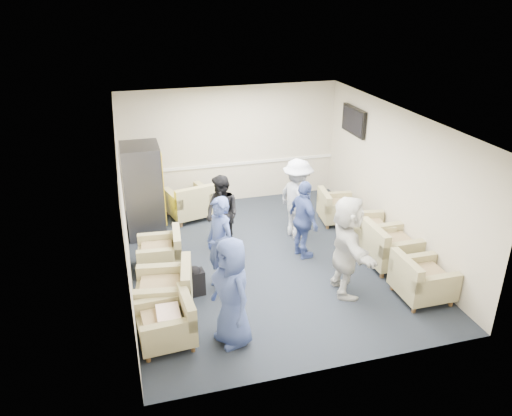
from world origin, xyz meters
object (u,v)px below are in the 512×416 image
object	(u,v)px
armchair_right_near	(420,281)
armchair_right_far	(336,209)
armchair_right_midfar	(364,232)
vending_machine	(144,190)
armchair_corner	(190,203)
person_back_left	(222,214)
person_mid_left	(220,245)
person_front_right	(347,246)
armchair_left_near	(169,324)
person_mid_right	(304,220)
armchair_left_far	(163,254)
person_back_right	(297,199)
person_front_left	(232,292)
armchair_right_midnear	(388,248)
armchair_left_mid	(168,293)

from	to	relation	value
armchair_right_near	armchair_right_far	size ratio (longest dim) A/B	0.97
armchair_right_midfar	vending_machine	size ratio (longest dim) A/B	0.51
armchair_corner	person_back_left	bearing A→B (deg)	90.18
person_mid_left	person_front_right	xyz separation A→B (m)	(1.95, -0.67, 0.04)
armchair_left_near	person_mid_right	world-z (taller)	person_mid_right
armchair_left_far	person_back_right	xyz separation A→B (m)	(2.75, 0.57, 0.52)
armchair_right_midfar	person_front_left	xyz separation A→B (m)	(-3.09, -2.05, 0.49)
armchair_left_near	armchair_right_near	size ratio (longest dim) A/B	1.00
armchair_right_far	armchair_corner	bearing A→B (deg)	78.71
armchair_right_far	person_mid_left	distance (m)	3.51
armchair_right_near	person_mid_left	world-z (taller)	person_mid_left
armchair_right_midnear	person_mid_right	world-z (taller)	person_mid_right
person_mid_left	armchair_right_midfar	bearing A→B (deg)	78.76
person_back_left	armchair_right_midfar	bearing A→B (deg)	44.79
vending_machine	person_front_left	xyz separation A→B (m)	(0.93, -3.84, -0.12)
vending_machine	person_front_right	distance (m)	4.33
armchair_right_midfar	person_mid_left	distance (m)	3.08
armchair_left_mid	armchair_right_far	distance (m)	4.49
armchair_left_mid	armchair_corner	size ratio (longest dim) A/B	0.93
armchair_right_near	person_back_right	bearing A→B (deg)	24.16
armchair_right_midfar	person_mid_left	bearing A→B (deg)	112.37
armchair_left_mid	person_back_left	size ratio (longest dim) A/B	0.66
armchair_left_mid	armchair_right_midfar	bearing A→B (deg)	114.65
armchair_left_far	vending_machine	world-z (taller)	vending_machine
armchair_left_mid	armchair_right_near	xyz separation A→B (m)	(3.98, -0.73, -0.02)
armchair_right_far	person_front_right	size ratio (longest dim) A/B	0.49
armchair_left_far	person_back_right	distance (m)	2.85
person_front_right	armchair_right_far	bearing A→B (deg)	-12.26
armchair_corner	armchair_right_midfar	bearing A→B (deg)	129.70
armchair_right_midnear	armchair_corner	bearing A→B (deg)	45.87
armchair_right_far	vending_machine	xyz separation A→B (m)	(-3.97, 0.58, 0.64)
armchair_left_far	vending_machine	xyz separation A→B (m)	(-0.17, 1.56, 0.63)
person_front_left	person_mid_left	bearing A→B (deg)	157.98
armchair_right_near	armchair_right_far	xyz separation A→B (m)	(-0.13, 3.04, -0.03)
armchair_right_near	armchair_right_far	world-z (taller)	armchair_right_near
armchair_left_mid	armchair_left_near	bearing A→B (deg)	3.99
armchair_left_far	armchair_right_far	size ratio (longest dim) A/B	0.98
person_front_right	armchair_right_midfar	bearing A→B (deg)	-29.01
armchair_right_near	person_front_left	world-z (taller)	person_front_left
armchair_right_near	person_back_right	distance (m)	2.92
armchair_left_near	armchair_right_near	distance (m)	4.04
armchair_right_midfar	armchair_left_mid	bearing A→B (deg)	115.70
armchair_left_far	armchair_left_near	bearing A→B (deg)	1.52
armchair_right_far	person_mid_left	bearing A→B (deg)	130.29
armchair_left_mid	armchair_left_far	xyz separation A→B (m)	(0.06, 1.34, -0.04)
armchair_right_midnear	person_front_right	world-z (taller)	person_front_right
armchair_right_midfar	person_front_left	distance (m)	3.74
armchair_left_far	person_mid_right	bearing A→B (deg)	89.49
armchair_right_near	person_back_left	size ratio (longest dim) A/B	0.55
person_mid_left	person_back_right	xyz separation A→B (m)	(1.87, 1.46, -0.00)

